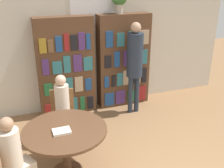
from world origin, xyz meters
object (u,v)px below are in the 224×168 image
at_px(reading_table, 65,137).
at_px(seated_reader_left, 63,107).
at_px(chair_left_side, 63,112).
at_px(librarian_standing, 135,59).
at_px(bookshelf_right, 123,61).
at_px(seated_reader_right, 16,156).
at_px(bookshelf_left, 66,67).

xyz_separation_m(reading_table, seated_reader_left, (0.11, 0.73, 0.09)).
height_order(chair_left_side, librarian_standing, librarian_standing).
xyz_separation_m(reading_table, chair_left_side, (0.13, 0.92, -0.10)).
xyz_separation_m(chair_left_side, librarian_standing, (1.57, 0.49, 0.67)).
bearing_deg(seated_reader_left, chair_left_side, -90.00).
relative_size(bookshelf_right, librarian_standing, 1.06).
bearing_deg(bookshelf_right, seated_reader_left, -143.11).
relative_size(bookshelf_right, seated_reader_left, 1.61).
distance_m(seated_reader_left, seated_reader_right, 1.32).
relative_size(reading_table, seated_reader_right, 0.95).
relative_size(bookshelf_right, chair_left_side, 2.22).
height_order(bookshelf_left, chair_left_side, bookshelf_left).
distance_m(reading_table, seated_reader_left, 0.74).
bearing_deg(reading_table, bookshelf_right, 48.77).
height_order(bookshelf_left, seated_reader_right, bookshelf_left).
height_order(chair_left_side, seated_reader_right, seated_reader_right).
bearing_deg(bookshelf_left, bookshelf_right, 0.00).
bearing_deg(seated_reader_left, librarian_standing, -148.95).
xyz_separation_m(chair_left_side, seated_reader_right, (-0.79, -1.26, 0.19)).
height_order(bookshelf_left, reading_table, bookshelf_left).
relative_size(bookshelf_left, librarian_standing, 1.06).
bearing_deg(reading_table, librarian_standing, 39.51).
height_order(bookshelf_left, seated_reader_left, bookshelf_left).
height_order(reading_table, chair_left_side, chair_left_side).
height_order(reading_table, seated_reader_right, seated_reader_right).
height_order(bookshelf_right, seated_reader_left, bookshelf_right).
distance_m(bookshelf_left, reading_table, 1.99).
bearing_deg(seated_reader_left, bookshelf_left, -96.50).
bearing_deg(librarian_standing, seated_reader_left, -157.14).
height_order(seated_reader_left, librarian_standing, librarian_standing).
relative_size(bookshelf_left, seated_reader_left, 1.61).
bearing_deg(seated_reader_right, bookshelf_left, 126.82).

